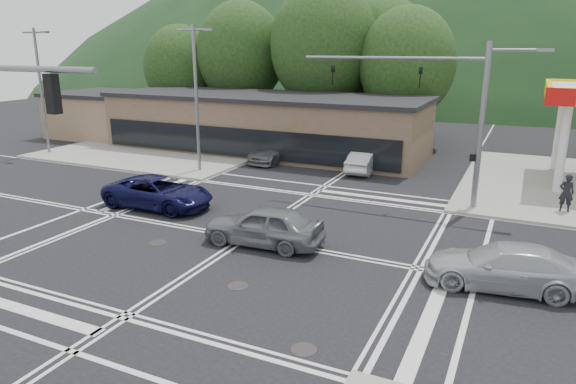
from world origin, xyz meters
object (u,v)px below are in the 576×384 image
at_px(car_northbound, 276,151).
at_px(car_grey_center, 264,225).
at_px(car_queue_b, 373,155).
at_px(car_silver_east, 505,266).
at_px(car_blue_west, 158,192).
at_px(pedestrian, 566,193).
at_px(car_queue_a, 364,161).

bearing_deg(car_northbound, car_grey_center, -56.66).
height_order(car_grey_center, car_queue_b, car_grey_center).
bearing_deg(car_silver_east, car_grey_center, -97.02).
height_order(car_blue_west, car_grey_center, car_grey_center).
relative_size(car_blue_west, pedestrian, 3.08).
xyz_separation_m(car_grey_center, car_queue_b, (-0.04, 15.82, -0.09)).
height_order(car_silver_east, car_northbound, car_silver_east).
relative_size(car_queue_a, car_northbound, 0.85).
height_order(car_queue_a, pedestrian, pedestrian).
relative_size(car_silver_east, pedestrian, 2.84).
relative_size(car_queue_b, car_northbound, 0.88).
bearing_deg(pedestrian, car_queue_a, -23.01).
distance_m(car_blue_west, car_queue_b, 15.32).
xyz_separation_m(car_grey_center, car_queue_a, (-0.04, 13.80, -0.14)).
bearing_deg(car_queue_b, car_blue_west, 65.80).
bearing_deg(car_blue_west, car_queue_b, -28.65).
distance_m(car_blue_west, car_grey_center, 7.42).
xyz_separation_m(car_blue_west, car_queue_b, (7.04, 13.60, -0.04)).
bearing_deg(car_silver_east, car_blue_west, -104.85).
xyz_separation_m(car_silver_east, car_northbound, (-15.53, 14.18, -0.03)).
bearing_deg(car_queue_b, car_queue_a, 93.18).
relative_size(car_blue_west, car_grey_center, 1.15).
bearing_deg(car_northbound, pedestrian, -5.82).
relative_size(car_silver_east, car_queue_b, 1.19).
xyz_separation_m(car_silver_east, car_queue_a, (-9.03, 13.80, -0.06)).
xyz_separation_m(car_blue_west, car_silver_east, (16.08, -2.21, -0.03)).
relative_size(car_grey_center, car_northbound, 0.99).
relative_size(car_northbound, pedestrian, 2.72).
distance_m(car_grey_center, car_northbound, 15.62).
height_order(car_queue_a, car_queue_b, car_queue_b).
relative_size(car_blue_west, car_northbound, 1.13).
bearing_deg(car_northbound, car_silver_east, -33.82).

